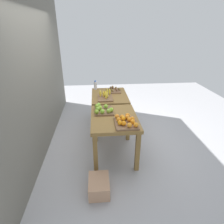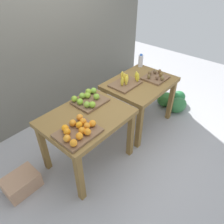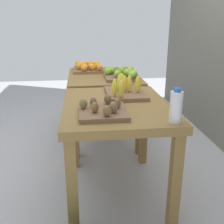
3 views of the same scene
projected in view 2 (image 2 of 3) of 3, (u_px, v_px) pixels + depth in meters
The scene contains 11 objects.
ground_plane at pixel (116, 139), 3.31m from camera, with size 8.00×8.00×0.00m, color #A4A3A7.
back_wall at pixel (48, 24), 3.12m from camera, with size 4.40×0.12×3.00m, color #67645A.
display_table_left at pixel (87, 123), 2.57m from camera, with size 1.04×0.80×0.79m.
display_table_right at pixel (140, 88), 3.24m from camera, with size 1.04×0.80×0.79m.
orange_bin at pixel (78, 131), 2.22m from camera, with size 0.44×0.36×0.11m.
apple_bin at pixel (88, 99), 2.70m from camera, with size 0.42×0.36×0.11m.
banana_crate at pixel (126, 82), 3.07m from camera, with size 0.44×0.32×0.17m.
kiwi_bin at pixel (156, 77), 3.22m from camera, with size 0.36×0.32×0.10m.
water_bottle at pixel (141, 61), 3.53m from camera, with size 0.08×0.08×0.22m.
watermelon_pile at pixel (174, 101), 3.92m from camera, with size 0.64×0.65×0.27m.
cardboard_produce_box at pixel (22, 183), 2.55m from camera, with size 0.40×0.30×0.21m, color tan.
Camera 2 is at (-1.84, -1.53, 2.32)m, focal length 33.65 mm.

